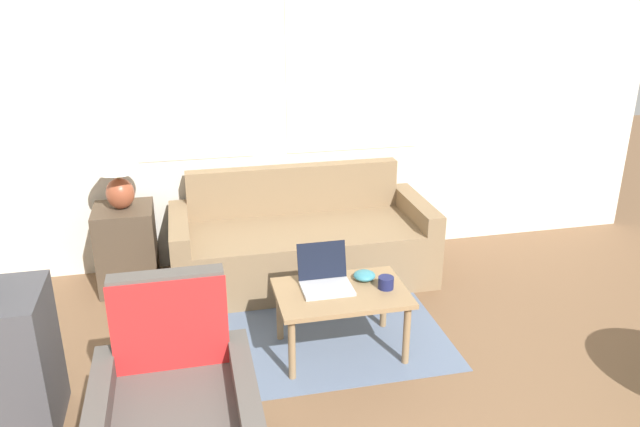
{
  "coord_description": "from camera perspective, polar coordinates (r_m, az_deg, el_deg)",
  "views": [
    {
      "loc": [
        -0.77,
        -1.02,
        2.27
      ],
      "look_at": [
        0.1,
        2.8,
        0.75
      ],
      "focal_mm": 35.0,
      "sensor_mm": 36.0,
      "label": 1
    }
  ],
  "objects": [
    {
      "name": "snack_bowl",
      "position": [
        4.02,
        4.08,
        -5.67
      ],
      "size": [
        0.14,
        0.14,
        0.06
      ],
      "color": "teal",
      "rests_on": "coffee_table"
    },
    {
      "name": "rug",
      "position": [
        4.53,
        0.23,
        -8.81
      ],
      "size": [
        1.46,
        1.83,
        0.01
      ],
      "color": "slate",
      "rests_on": "ground_plane"
    },
    {
      "name": "table_lamp",
      "position": [
        4.73,
        -18.09,
        4.21
      ],
      "size": [
        0.35,
        0.35,
        0.52
      ],
      "color": "brown",
      "rests_on": "side_table"
    },
    {
      "name": "armchair",
      "position": [
        3.19,
        -12.92,
        -18.36
      ],
      "size": [
        0.75,
        0.82,
        0.92
      ],
      "color": "#514C47",
      "rests_on": "ground_plane"
    },
    {
      "name": "laptop",
      "position": [
        3.92,
        0.46,
        -5.9
      ],
      "size": [
        0.31,
        0.3,
        0.25
      ],
      "color": "#B7B7BC",
      "rests_on": "coffee_table"
    },
    {
      "name": "wall_back",
      "position": [
        5.0,
        -3.79,
        10.03
      ],
      "size": [
        6.49,
        0.06,
        2.6
      ],
      "color": "silver",
      "rests_on": "ground_plane"
    },
    {
      "name": "side_table",
      "position": [
        4.95,
        -17.24,
        -3.01
      ],
      "size": [
        0.43,
        0.43,
        0.64
      ],
      "color": "#4C3D2D",
      "rests_on": "ground_plane"
    },
    {
      "name": "coffee_table",
      "position": [
        3.91,
        1.97,
        -7.81
      ],
      "size": [
        0.81,
        0.54,
        0.43
      ],
      "color": "#8E704C",
      "rests_on": "ground_plane"
    },
    {
      "name": "cup_navy",
      "position": [
        3.92,
        6.04,
        -6.31
      ],
      "size": [
        0.1,
        0.1,
        0.08
      ],
      "color": "#191E4C",
      "rests_on": "coffee_table"
    },
    {
      "name": "couch",
      "position": [
        4.91,
        -1.72,
        -2.87
      ],
      "size": [
        1.99,
        0.83,
        0.83
      ],
      "color": "#846B4C",
      "rests_on": "ground_plane"
    }
  ]
}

